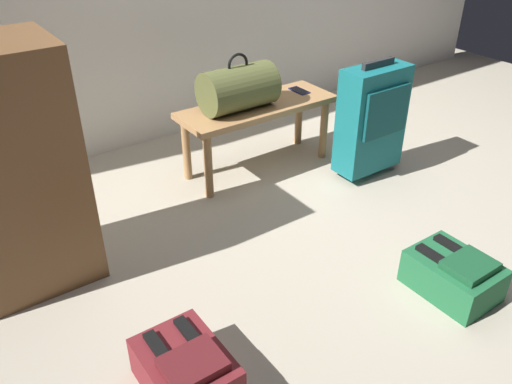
% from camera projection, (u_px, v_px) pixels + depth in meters
% --- Properties ---
extents(ground_plane, '(6.60, 6.60, 0.00)m').
position_uv_depth(ground_plane, '(346.00, 219.00, 2.90)').
color(ground_plane, '#B2A893').
extents(bench, '(1.00, 0.36, 0.44)m').
position_uv_depth(bench, '(258.00, 115.00, 3.23)').
color(bench, '#A87A4C').
rests_on(bench, ground).
extents(duffel_bag_olive, '(0.44, 0.26, 0.34)m').
position_uv_depth(duffel_bag_olive, '(238.00, 88.00, 3.05)').
color(duffel_bag_olive, '#51562D').
rests_on(duffel_bag_olive, bench).
extents(cell_phone, '(0.07, 0.14, 0.01)m').
position_uv_depth(cell_phone, '(299.00, 91.00, 3.38)').
color(cell_phone, '#191E4C').
rests_on(cell_phone, bench).
extents(suitcase_upright_teal, '(0.42, 0.22, 0.73)m').
position_uv_depth(suitcase_upright_teal, '(372.00, 119.00, 3.15)').
color(suitcase_upright_teal, '#14666B').
rests_on(suitcase_upright_teal, ground).
extents(backpack_maroon, '(0.28, 0.38, 0.21)m').
position_uv_depth(backpack_maroon, '(186.00, 371.00, 1.90)').
color(backpack_maroon, maroon).
rests_on(backpack_maroon, ground).
extents(backpack_green, '(0.28, 0.38, 0.21)m').
position_uv_depth(backpack_green, '(453.00, 275.00, 2.35)').
color(backpack_green, '#1E6038').
rests_on(backpack_green, ground).
extents(side_cabinet, '(0.56, 0.44, 1.10)m').
position_uv_depth(side_cabinet, '(9.00, 173.00, 2.22)').
color(side_cabinet, brown).
rests_on(side_cabinet, ground).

